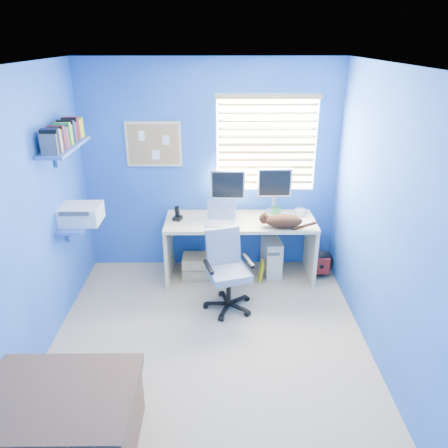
{
  "coord_description": "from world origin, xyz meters",
  "views": [
    {
      "loc": [
        0.11,
        -3.39,
        2.69
      ],
      "look_at": [
        0.15,
        0.65,
        0.95
      ],
      "focal_mm": 35.0,
      "sensor_mm": 36.0,
      "label": 1
    }
  ],
  "objects_px": {
    "desk": "(240,249)",
    "tower_pc": "(271,255)",
    "laptop": "(220,215)",
    "office_chair": "(227,280)",
    "cat": "(284,221)"
  },
  "relations": [
    {
      "from": "laptop",
      "to": "cat",
      "type": "height_order",
      "value": "laptop"
    },
    {
      "from": "laptop",
      "to": "office_chair",
      "type": "bearing_deg",
      "value": -74.28
    },
    {
      "from": "office_chair",
      "to": "desk",
      "type": "bearing_deg",
      "value": 76.08
    },
    {
      "from": "laptop",
      "to": "office_chair",
      "type": "height_order",
      "value": "laptop"
    },
    {
      "from": "cat",
      "to": "office_chair",
      "type": "distance_m",
      "value": 0.91
    },
    {
      "from": "desk",
      "to": "cat",
      "type": "distance_m",
      "value": 0.68
    },
    {
      "from": "desk",
      "to": "tower_pc",
      "type": "relative_size",
      "value": 3.84
    },
    {
      "from": "laptop",
      "to": "tower_pc",
      "type": "bearing_deg",
      "value": 26.84
    },
    {
      "from": "office_chair",
      "to": "laptop",
      "type": "bearing_deg",
      "value": 97.74
    },
    {
      "from": "tower_pc",
      "to": "cat",
      "type": "bearing_deg",
      "value": -81.27
    },
    {
      "from": "cat",
      "to": "tower_pc",
      "type": "xyz_separation_m",
      "value": [
        -0.08,
        0.32,
        -0.59
      ]
    },
    {
      "from": "cat",
      "to": "tower_pc",
      "type": "height_order",
      "value": "cat"
    },
    {
      "from": "desk",
      "to": "cat",
      "type": "relative_size",
      "value": 4.2
    },
    {
      "from": "office_chair",
      "to": "tower_pc",
      "type": "bearing_deg",
      "value": 53.37
    },
    {
      "from": "laptop",
      "to": "tower_pc",
      "type": "height_order",
      "value": "laptop"
    }
  ]
}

